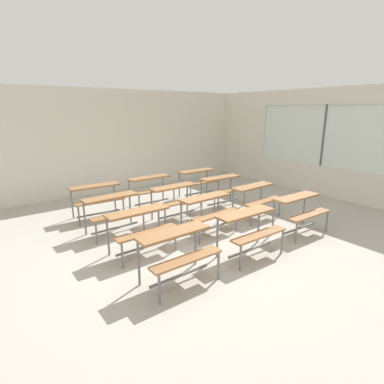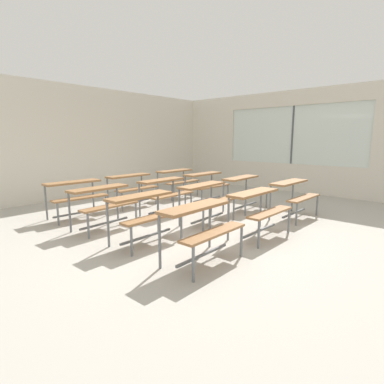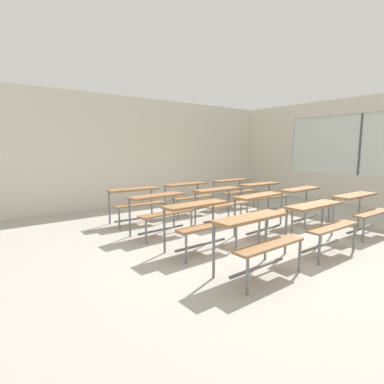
% 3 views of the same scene
% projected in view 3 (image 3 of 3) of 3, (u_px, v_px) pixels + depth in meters
% --- Properties ---
extents(ground, '(10.00, 9.00, 0.05)m').
position_uv_depth(ground, '(251.00, 244.00, 5.12)').
color(ground, '#ADA89E').
extents(wall_back, '(10.00, 0.12, 3.00)m').
position_uv_depth(wall_back, '(130.00, 152.00, 8.42)').
color(wall_back, silver).
rests_on(wall_back, ground).
extents(desk_bench_r0c0, '(1.10, 0.60, 0.74)m').
position_uv_depth(desk_bench_r0c0, '(257.00, 232.00, 3.75)').
color(desk_bench_r0c0, olive).
rests_on(desk_bench_r0c0, ground).
extents(desk_bench_r0c1, '(1.11, 0.61, 0.74)m').
position_uv_depth(desk_bench_r0c1, '(320.00, 216.00, 4.59)').
color(desk_bench_r0c1, olive).
rests_on(desk_bench_r0c1, ground).
extents(desk_bench_r0c2, '(1.11, 0.62, 0.74)m').
position_uv_depth(desk_bench_r0c2, '(361.00, 204.00, 5.56)').
color(desk_bench_r0c2, olive).
rests_on(desk_bench_r0c2, ground).
extents(desk_bench_r1c0, '(1.11, 0.60, 0.74)m').
position_uv_depth(desk_bench_r1c0, '(200.00, 216.00, 4.64)').
color(desk_bench_r1c0, olive).
rests_on(desk_bench_r1c0, ground).
extents(desk_bench_r1c1, '(1.12, 0.64, 0.74)m').
position_uv_depth(desk_bench_r1c1, '(263.00, 205.00, 5.52)').
color(desk_bench_r1c1, olive).
rests_on(desk_bench_r1c1, ground).
extents(desk_bench_r1c2, '(1.12, 0.63, 0.74)m').
position_uv_depth(desk_bench_r1c2, '(305.00, 197.00, 6.41)').
color(desk_bench_r1c2, olive).
rests_on(desk_bench_r1c2, ground).
extents(desk_bench_r2c0, '(1.13, 0.64, 0.74)m').
position_uv_depth(desk_bench_r2c0, '(160.00, 205.00, 5.51)').
color(desk_bench_r2c0, olive).
rests_on(desk_bench_r2c0, ground).
extents(desk_bench_r2c1, '(1.11, 0.61, 0.74)m').
position_uv_depth(desk_bench_r2c1, '(221.00, 197.00, 6.35)').
color(desk_bench_r2c1, olive).
rests_on(desk_bench_r2c1, ground).
extents(desk_bench_r2c2, '(1.12, 0.63, 0.74)m').
position_uv_depth(desk_bench_r2c2, '(263.00, 191.00, 7.29)').
color(desk_bench_r2c2, olive).
rests_on(desk_bench_r2c2, ground).
extents(desk_bench_r3c0, '(1.13, 0.64, 0.74)m').
position_uv_depth(desk_bench_r3c0, '(136.00, 197.00, 6.37)').
color(desk_bench_r3c0, olive).
rests_on(desk_bench_r3c0, ground).
extents(desk_bench_r3c1, '(1.10, 0.59, 0.74)m').
position_uv_depth(desk_bench_r3c1, '(188.00, 191.00, 7.28)').
color(desk_bench_r3c1, olive).
rests_on(desk_bench_r3c1, ground).
extents(desk_bench_r3c2, '(1.11, 0.60, 0.74)m').
position_uv_depth(desk_bench_r3c2, '(233.00, 186.00, 8.17)').
color(desk_bench_r3c2, olive).
rests_on(desk_bench_r3c2, ground).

